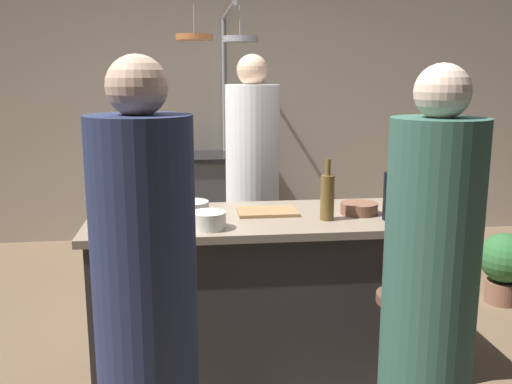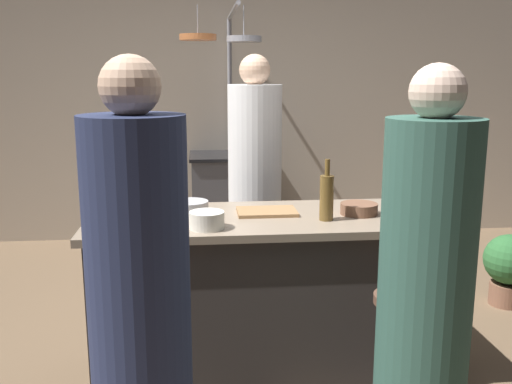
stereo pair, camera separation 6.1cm
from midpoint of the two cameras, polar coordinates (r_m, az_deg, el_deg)
The scene contains 22 objects.
ground_plane at distance 3.38m, azimuth 0.81°, elevation -17.40°, with size 9.00×9.00×0.00m, color brown.
back_wall at distance 5.80m, azimuth -2.38°, elevation 8.34°, with size 6.40×0.16×2.60m, color #BCAD99.
kitchen_island at distance 3.18m, azimuth 0.84°, elevation -10.26°, with size 1.80×0.72×0.90m.
stove_range at distance 5.52m, azimuth -2.06°, elevation -0.78°, with size 0.80×0.64×0.89m.
chef at distance 4.05m, azimuth 0.32°, elevation 0.03°, with size 0.37×0.37×1.77m.
bar_stool_right at distance 2.79m, azimuth 14.75°, elevation -15.72°, with size 0.28×0.28×0.68m.
guest_right at distance 2.32m, azimuth 17.12°, elevation -10.69°, with size 0.36×0.36×1.68m.
bar_stool_left at distance 2.64m, azimuth -9.08°, elevation -17.13°, with size 0.28×0.28×0.68m.
guest_left at distance 2.11m, azimuth -10.62°, elevation -12.26°, with size 0.36×0.36×1.71m.
overhead_pot_rack at distance 4.94m, azimuth -2.66°, elevation 11.94°, with size 0.62×1.32×2.17m.
potted_plant at distance 4.52m, azimuth 24.22°, elevation -6.65°, with size 0.36×0.36×0.52m.
cutting_board at distance 3.10m, azimuth 1.66°, elevation -1.97°, with size 0.32×0.22×0.02m, color #997047.
pepper_mill at distance 2.83m, azimuth -13.29°, elevation -1.62°, with size 0.05×0.05×0.21m, color #382319.
wine_bottle_red at distance 3.11m, azimuth -9.09°, elevation 0.07°, with size 0.07×0.07×0.31m.
wine_bottle_dark at distance 3.01m, azimuth 13.74°, elevation -0.33°, with size 0.07×0.07×0.33m.
wine_bottle_amber at distance 2.96m, azimuth 7.63°, elevation -0.47°, with size 0.07×0.07×0.32m.
wine_glass_by_chef at distance 3.25m, azimuth 14.48°, elevation 0.04°, with size 0.07×0.07×0.15m.
wine_glass_near_left_guest at distance 3.13m, azimuth 15.61°, elevation -0.46°, with size 0.07×0.07×0.15m.
wine_glass_near_right_guest at distance 3.19m, azimuth -14.08°, elevation -0.17°, with size 0.07×0.07×0.15m.
mixing_bowl_ceramic at distance 2.80m, azimuth -4.29°, elevation -2.81°, with size 0.17×0.17×0.08m, color silver.
mixing_bowl_wooden at distance 3.13m, azimuth 10.76°, elevation -1.65°, with size 0.20×0.20×0.06m, color brown.
mixing_bowl_steel at distance 3.04m, azimuth -5.99°, elevation -1.68°, with size 0.19×0.19×0.08m, color #B7B7BC.
Camera 2 is at (-0.31, -2.93, 1.64)m, focal length 40.21 mm.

